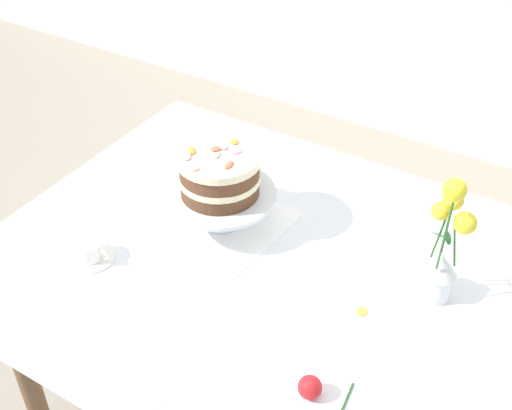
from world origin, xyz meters
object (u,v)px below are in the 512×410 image
Objects in this scene: layer_cake at (219,173)px; fallen_rose at (311,388)px; cake_stand at (220,197)px; teacup at (90,251)px; flower_vase at (443,252)px; dining_table at (277,285)px.

layer_cake is 0.60m from fallen_rose.
fallen_rose is at bearing -38.61° from cake_stand.
teacup is (-0.20, -0.29, -0.06)m from cake_stand.
flower_vase reaches higher than layer_cake.
dining_table is 0.48m from teacup.
cake_stand is at bearing 46.11° from layer_cake.
dining_table is 0.27m from cake_stand.
fallen_rose is at bearing -6.74° from teacup.
dining_table is at bearing 128.99° from fallen_rose.
dining_table is 11.44× the size of fallen_rose.
cake_stand is 2.35× the size of teacup.
flower_vase is at bearing 3.46° from cake_stand.
cake_stand is 0.57m from flower_vase.
teacup is 1.01× the size of fallen_rose.
layer_cake reaches higher than dining_table.
flower_vase is 0.43m from fallen_rose.
dining_table is 0.42m from fallen_rose.
layer_cake reaches higher than cake_stand.
flower_vase reaches higher than cake_stand.
dining_table is 4.04× the size of flower_vase.
cake_stand is 2.37× the size of fallen_rose.
flower_vase is at bearing 12.66° from dining_table.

